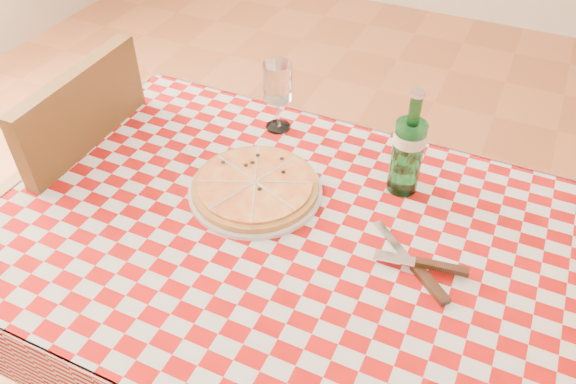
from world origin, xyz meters
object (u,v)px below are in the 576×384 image
at_px(chair_far, 78,190).
at_px(wine_glass, 278,97).
at_px(water_bottle, 409,143).
at_px(pizza_plate, 255,186).
at_px(dining_table, 285,262).

distance_m(chair_far, wine_glass, 0.66).
bearing_deg(water_bottle, pizza_plate, -152.36).
bearing_deg(chair_far, wine_glass, -154.51).
xyz_separation_m(dining_table, chair_far, (-0.71, 0.08, -0.11)).
relative_size(dining_table, wine_glass, 6.30).
distance_m(pizza_plate, wine_glass, 0.28).
xyz_separation_m(pizza_plate, wine_glass, (-0.07, 0.26, 0.07)).
height_order(dining_table, water_bottle, water_bottle).
bearing_deg(pizza_plate, water_bottle, 27.64).
bearing_deg(pizza_plate, wine_glass, 104.17).
height_order(pizza_plate, wine_glass, wine_glass).
height_order(dining_table, chair_far, chair_far).
height_order(water_bottle, wine_glass, water_bottle).
distance_m(dining_table, wine_glass, 0.44).
bearing_deg(water_bottle, wine_glass, 164.87).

